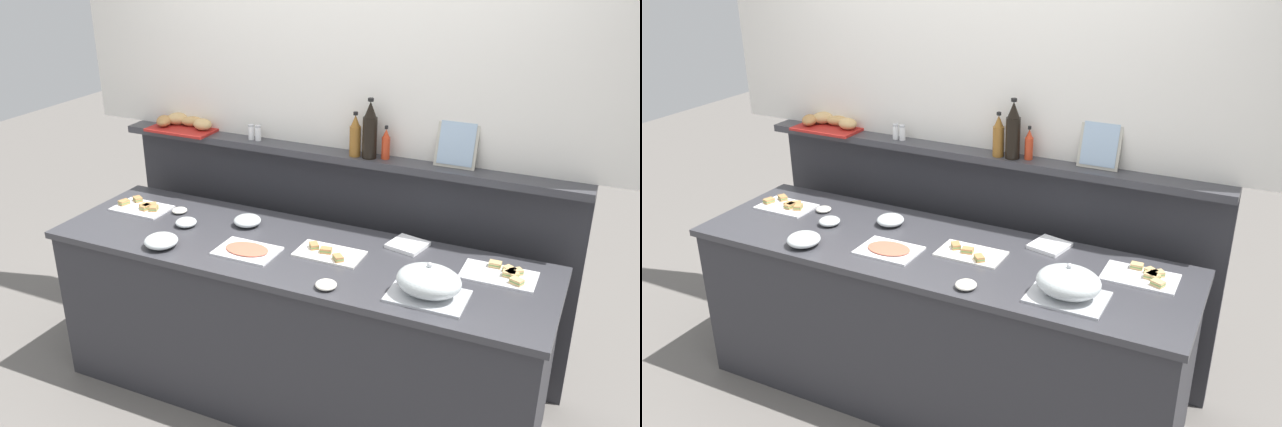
{
  "view_description": "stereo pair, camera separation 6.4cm",
  "coord_description": "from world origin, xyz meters",
  "views": [
    {
      "loc": [
        1.39,
        -2.67,
        2.4
      ],
      "look_at": [
        0.09,
        0.1,
        1.07
      ],
      "focal_mm": 37.86,
      "sensor_mm": 36.0,
      "label": 1
    },
    {
      "loc": [
        1.45,
        -2.64,
        2.4
      ],
      "look_at": [
        0.09,
        0.1,
        1.07
      ],
      "focal_mm": 37.86,
      "sensor_mm": 36.0,
      "label": 2
    }
  ],
  "objects": [
    {
      "name": "serving_cloche",
      "position": [
        0.74,
        -0.17,
        0.97
      ],
      "size": [
        0.34,
        0.24,
        0.17
      ],
      "color": "#B7BABF",
      "rests_on": "buffet_counter"
    },
    {
      "name": "ground_plane",
      "position": [
        0.0,
        0.6,
        0.0
      ],
      "size": [
        12.0,
        12.0,
        0.0
      ],
      "primitive_type": "plane",
      "color": "slate"
    },
    {
      "name": "framed_picture",
      "position": [
        0.65,
        0.52,
        1.38
      ],
      "size": [
        0.21,
        0.07,
        0.24
      ],
      "color": "#B2AD9E",
      "rests_on": "back_ledge_unit"
    },
    {
      "name": "upper_wall_panel",
      "position": [
        0.0,
        0.58,
        1.93
      ],
      "size": [
        3.25,
        0.08,
        1.33
      ],
      "primitive_type": "cube",
      "color": "white",
      "rests_on": "back_ledge_unit"
    },
    {
      "name": "back_ledge_unit",
      "position": [
        0.0,
        0.56,
        0.66
      ],
      "size": [
        2.65,
        0.22,
        1.27
      ],
      "color": "#2D2D33",
      "rests_on": "ground_plane"
    },
    {
      "name": "glass_bowl_large",
      "position": [
        -0.61,
        -0.26,
        0.93
      ],
      "size": [
        0.17,
        0.17,
        0.07
      ],
      "color": "silver",
      "rests_on": "buffet_counter"
    },
    {
      "name": "sandwich_platter_rear",
      "position": [
        1.0,
        0.15,
        0.91
      ],
      "size": [
        0.34,
        0.2,
        0.04
      ],
      "color": "silver",
      "rests_on": "buffet_counter"
    },
    {
      "name": "glass_bowl_medium",
      "position": [
        -0.65,
        -0.0,
        0.92
      ],
      "size": [
        0.11,
        0.11,
        0.05
      ],
      "color": "silver",
      "rests_on": "buffet_counter"
    },
    {
      "name": "glass_bowl_small",
      "position": [
        -0.36,
        0.15,
        0.92
      ],
      "size": [
        0.15,
        0.15,
        0.06
      ],
      "color": "silver",
      "rests_on": "buffet_counter"
    },
    {
      "name": "sandwich_platter_front",
      "position": [
        -1.01,
        0.09,
        0.91
      ],
      "size": [
        0.32,
        0.2,
        0.04
      ],
      "color": "white",
      "rests_on": "buffet_counter"
    },
    {
      "name": "vinegar_bottle_amber",
      "position": [
        0.13,
        0.46,
        1.37
      ],
      "size": [
        0.06,
        0.06,
        0.24
      ],
      "color": "#8E5B23",
      "rests_on": "back_ledge_unit"
    },
    {
      "name": "salt_shaker",
      "position": [
        -0.51,
        0.48,
        1.31
      ],
      "size": [
        0.03,
        0.03,
        0.09
      ],
      "color": "white",
      "rests_on": "back_ledge_unit"
    },
    {
      "name": "pepper_shaker",
      "position": [
        -0.47,
        0.48,
        1.31
      ],
      "size": [
        0.03,
        0.03,
        0.09
      ],
      "color": "white",
      "rests_on": "back_ledge_unit"
    },
    {
      "name": "hot_sauce_bottle",
      "position": [
        0.29,
        0.48,
        1.34
      ],
      "size": [
        0.04,
        0.04,
        0.18
      ],
      "color": "red",
      "rests_on": "back_ledge_unit"
    },
    {
      "name": "buffet_counter",
      "position": [
        0.0,
        0.0,
        0.45
      ],
      "size": [
        2.56,
        0.76,
        0.9
      ],
      "color": "#2D2D33",
      "rests_on": "ground_plane"
    },
    {
      "name": "sandwich_platter_side",
      "position": [
        0.18,
        0.01,
        0.91
      ],
      "size": [
        0.33,
        0.19,
        0.04
      ],
      "color": "white",
      "rests_on": "buffet_counter"
    },
    {
      "name": "condiment_bowl_teal",
      "position": [
        -0.79,
        0.13,
        0.91
      ],
      "size": [
        0.08,
        0.08,
        0.03
      ],
      "primitive_type": "ellipsoid",
      "color": "silver",
      "rests_on": "buffet_counter"
    },
    {
      "name": "condiment_bowl_cream",
      "position": [
        0.3,
        -0.29,
        0.91
      ],
      "size": [
        0.1,
        0.1,
        0.03
      ],
      "primitive_type": "ellipsoid",
      "color": "silver",
      "rests_on": "buffet_counter"
    },
    {
      "name": "wine_bottle_dark",
      "position": [
        0.21,
        0.46,
        1.41
      ],
      "size": [
        0.08,
        0.08,
        0.32
      ],
      "color": "black",
      "rests_on": "back_ledge_unit"
    },
    {
      "name": "cold_cuts_platter",
      "position": [
        -0.2,
        -0.13,
        0.91
      ],
      "size": [
        0.3,
        0.21,
        0.02
      ],
      "color": "white",
      "rests_on": "buffet_counter"
    },
    {
      "name": "bread_basket",
      "position": [
        -0.98,
        0.5,
        1.3
      ],
      "size": [
        0.4,
        0.26,
        0.08
      ],
      "color": "#B2231E",
      "rests_on": "back_ledge_unit"
    },
    {
      "name": "napkin_stack",
      "position": [
        0.5,
        0.26,
        0.91
      ],
      "size": [
        0.2,
        0.2,
        0.02
      ],
      "primitive_type": "cube",
      "rotation": [
        0.0,
        0.0,
        -0.22
      ],
      "color": "white",
      "rests_on": "buffet_counter"
    }
  ]
}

